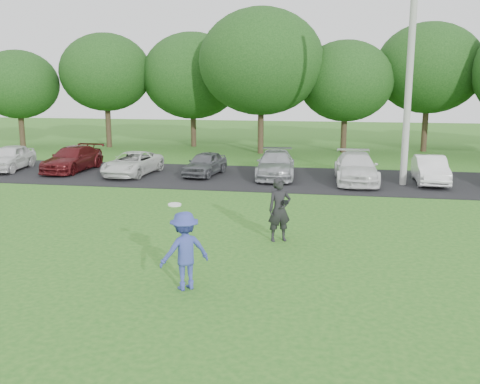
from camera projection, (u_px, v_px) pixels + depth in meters
The scene contains 7 objects.
ground at pixel (211, 282), 11.67m from camera, with size 100.00×100.00×0.00m, color #25651C.
parking_lot at pixel (277, 178), 24.20m from camera, with size 32.00×6.50×0.03m, color black.
utility_pole at pixel (410, 67), 21.67m from camera, with size 0.28×0.28×9.80m, color #A7A7A2.
frisbee_player at pixel (185, 251), 11.14m from camera, with size 1.23×1.14×1.86m.
camera_bystander at pixel (279, 210), 14.54m from camera, with size 0.75×0.64×1.75m.
parked_cars at pixel (261, 165), 24.11m from camera, with size 28.35×4.85×1.25m.
tree_row at pixel (321, 72), 32.36m from camera, with size 42.39×9.85×8.64m.
Camera 1 is at (2.59, -10.75, 4.28)m, focal length 40.00 mm.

